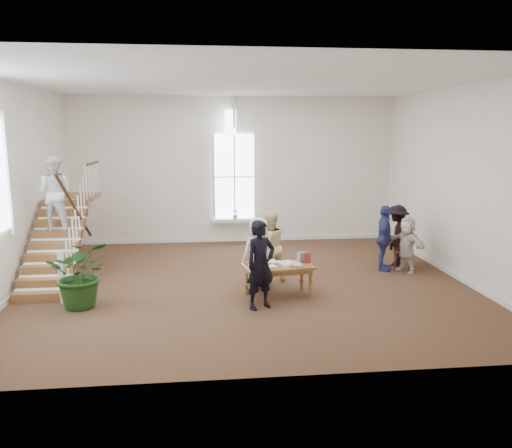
{
  "coord_description": "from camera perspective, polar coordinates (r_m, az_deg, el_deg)",
  "views": [
    {
      "loc": [
        -0.97,
        -11.03,
        3.46
      ],
      "look_at": [
        0.24,
        0.4,
        1.31
      ],
      "focal_mm": 35.0,
      "sensor_mm": 36.0,
      "label": 1
    }
  ],
  "objects": [
    {
      "name": "elderly_woman",
      "position": [
        11.0,
        0.3,
        -3.36
      ],
      "size": [
        0.91,
        0.75,
        1.61
      ],
      "primitive_type": "imported",
      "rotation": [
        0.0,
        0.0,
        3.49
      ],
      "color": "silver",
      "rests_on": "ground"
    },
    {
      "name": "floor_plant",
      "position": [
        10.47,
        -19.33,
        -5.36
      ],
      "size": [
        1.41,
        1.28,
        1.37
      ],
      "primitive_type": "imported",
      "rotation": [
        0.0,
        0.0,
        0.19
      ],
      "color": "#1A3E13",
      "rests_on": "ground"
    },
    {
      "name": "woman_cluster_a",
      "position": [
        12.84,
        14.43,
        -1.58
      ],
      "size": [
        0.75,
        1.05,
        1.65
      ],
      "primitive_type": "imported",
      "rotation": [
        0.0,
        0.0,
        1.17
      ],
      "color": "navy",
      "rests_on": "ground"
    },
    {
      "name": "police_officer",
      "position": [
        9.77,
        0.53,
        -4.68
      ],
      "size": [
        0.77,
        0.68,
        1.77
      ],
      "primitive_type": "imported",
      "rotation": [
        0.0,
        0.0,
        0.5
      ],
      "color": "black",
      "rests_on": "ground"
    },
    {
      "name": "library_table",
      "position": [
        10.52,
        2.49,
        -5.14
      ],
      "size": [
        1.55,
        0.94,
        0.74
      ],
      "rotation": [
        0.0,
        0.0,
        0.15
      ],
      "color": "brown",
      "rests_on": "ground"
    },
    {
      "name": "woman_cluster_b",
      "position": [
        13.44,
        15.79,
        -1.25
      ],
      "size": [
        1.05,
        1.18,
        1.58
      ],
      "primitive_type": "imported",
      "rotation": [
        0.0,
        0.0,
        4.14
      ],
      "color": "black",
      "rests_on": "ground"
    },
    {
      "name": "room_shell",
      "position": [
        15.75,
        -2.41,
        -0.6
      ],
      "size": [
        10.49,
        10.0,
        10.0
      ],
      "color": "silver",
      "rests_on": "ground"
    },
    {
      "name": "woman_cluster_c",
      "position": [
        12.87,
        16.84,
        -2.24
      ],
      "size": [
        0.9,
        1.35,
        1.4
      ],
      "primitive_type": "imported",
      "rotation": [
        0.0,
        0.0,
        5.13
      ],
      "color": "silver",
      "rests_on": "ground"
    },
    {
      "name": "ground",
      "position": [
        11.6,
        -0.99,
        -6.75
      ],
      "size": [
        10.0,
        10.0,
        0.0
      ],
      "primitive_type": "plane",
      "color": "#45291B",
      "rests_on": "ground"
    },
    {
      "name": "side_chair",
      "position": [
        13.18,
        16.43,
        -2.48
      ],
      "size": [
        0.58,
        0.58,
        1.03
      ],
      "rotation": [
        0.0,
        0.0,
        -0.37
      ],
      "color": "black",
      "rests_on": "ground"
    },
    {
      "name": "staircase",
      "position": [
        12.38,
        -21.79,
        1.31
      ],
      "size": [
        1.1,
        4.1,
        2.92
      ],
      "color": "brown",
      "rests_on": "ground"
    },
    {
      "name": "person_yellow",
      "position": [
        11.51,
        1.51,
        -2.58
      ],
      "size": [
        0.99,
        0.88,
        1.67
      ],
      "primitive_type": "imported",
      "rotation": [
        0.0,
        0.0,
        3.52
      ],
      "color": "#F6E299",
      "rests_on": "ground"
    }
  ]
}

